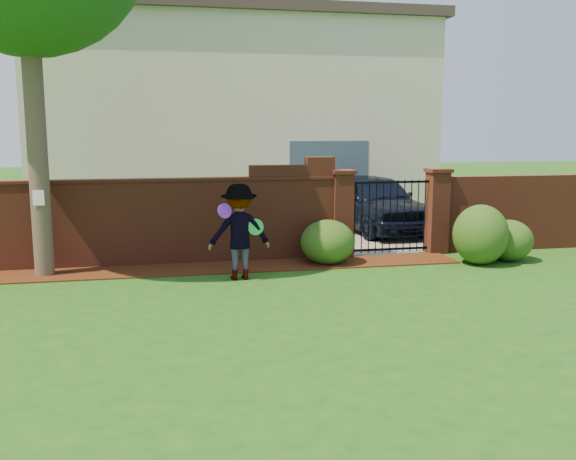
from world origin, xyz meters
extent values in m
cube|color=#1E4D13|center=(0.00, 0.00, -0.01)|extent=(80.00, 80.00, 0.01)
cube|color=#39190A|center=(-0.95, 3.34, 0.01)|extent=(11.10, 1.08, 0.03)
cube|color=maroon|center=(-2.15, 4.00, 0.85)|extent=(8.70, 0.25, 1.70)
cube|color=maroon|center=(1.30, 4.00, 1.85)|extent=(1.80, 0.25, 0.30)
cube|color=maroon|center=(1.90, 4.00, 2.08)|extent=(0.60, 0.25, 0.16)
cube|color=maroon|center=(-2.15, 4.00, 1.73)|extent=(8.70, 0.31, 0.06)
cube|color=maroon|center=(6.60, 4.00, 0.85)|extent=(4.00, 0.25, 1.70)
cube|color=maroon|center=(2.40, 4.00, 0.90)|extent=(0.42, 0.42, 1.80)
cube|color=maroon|center=(2.40, 4.00, 1.84)|extent=(0.50, 0.50, 0.08)
cube|color=maroon|center=(4.60, 4.00, 0.90)|extent=(0.42, 0.42, 1.80)
cube|color=maroon|center=(4.60, 4.00, 1.84)|extent=(0.50, 0.50, 0.08)
cylinder|color=black|center=(2.69, 4.00, 0.85)|extent=(0.02, 0.02, 1.60)
cylinder|color=black|center=(2.85, 4.00, 0.85)|extent=(0.02, 0.02, 1.60)
cylinder|color=black|center=(3.01, 4.00, 0.85)|extent=(0.02, 0.02, 1.60)
cylinder|color=black|center=(3.18, 4.00, 0.85)|extent=(0.02, 0.02, 1.60)
cylinder|color=black|center=(3.34, 4.00, 0.85)|extent=(0.02, 0.02, 1.60)
cylinder|color=black|center=(3.50, 4.00, 0.85)|extent=(0.02, 0.02, 1.60)
cylinder|color=black|center=(3.66, 4.00, 0.85)|extent=(0.02, 0.02, 1.60)
cylinder|color=black|center=(3.82, 4.00, 0.85)|extent=(0.02, 0.02, 1.60)
cylinder|color=black|center=(3.99, 4.00, 0.85)|extent=(0.02, 0.02, 1.60)
cylinder|color=black|center=(4.15, 4.00, 0.85)|extent=(0.02, 0.02, 1.60)
cylinder|color=black|center=(4.31, 4.00, 0.85)|extent=(0.02, 0.02, 1.60)
cube|color=black|center=(3.50, 4.00, 0.12)|extent=(1.78, 0.03, 0.05)
cube|color=black|center=(3.50, 4.00, 1.60)|extent=(1.78, 0.03, 0.05)
cube|color=gray|center=(3.50, 8.00, 0.01)|extent=(3.20, 8.00, 0.01)
cube|color=beige|center=(1.00, 12.00, 3.00)|extent=(12.00, 6.00, 6.00)
cube|color=#384C5B|center=(3.50, 9.05, 1.20)|extent=(2.40, 0.12, 2.40)
cube|color=#3F332D|center=(1.00, 12.00, 6.15)|extent=(12.40, 6.40, 0.30)
imported|color=black|center=(4.29, 7.00, 0.78)|extent=(2.41, 4.79, 1.57)
cylinder|color=#49382C|center=(-3.60, 3.40, 3.50)|extent=(0.36, 0.36, 7.00)
cube|color=white|center=(-3.60, 3.21, 1.50)|extent=(0.20, 0.01, 0.28)
ellipsoid|color=#1D4715|center=(1.90, 3.32, 0.46)|extent=(1.12, 1.12, 0.92)
ellipsoid|color=#1D4715|center=(4.95, 2.67, 0.61)|extent=(1.12, 1.12, 1.23)
ellipsoid|color=#1D4715|center=(5.72, 2.86, 0.43)|extent=(0.97, 0.97, 0.87)
imported|color=gray|center=(-0.03, 2.37, 0.88)|extent=(1.15, 0.68, 1.76)
cylinder|color=#6C20CD|center=(-0.33, 2.05, 1.32)|extent=(0.28, 0.19, 0.27)
cylinder|color=green|center=(0.26, 2.28, 0.98)|extent=(0.31, 0.11, 0.30)
camera|label=1|loc=(-1.45, -8.84, 2.73)|focal=39.10mm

